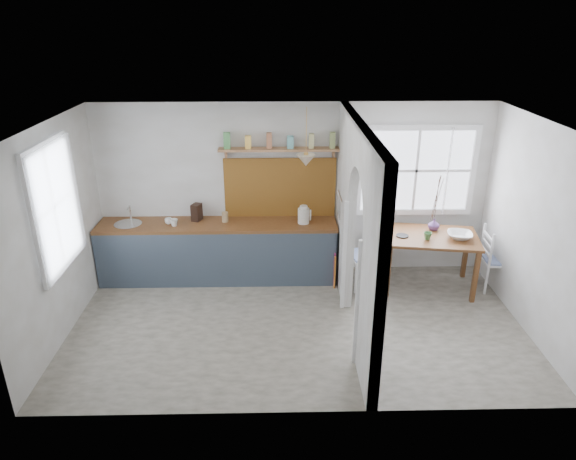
{
  "coord_description": "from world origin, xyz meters",
  "views": [
    {
      "loc": [
        -0.24,
        -5.67,
        3.74
      ],
      "look_at": [
        -0.11,
        0.27,
        1.22
      ],
      "focal_mm": 32.0,
      "sensor_mm": 36.0,
      "label": 1
    }
  ],
  "objects_px": {
    "dining_table": "(428,261)",
    "kettle": "(304,214)",
    "chair_right": "(498,259)",
    "vase": "(434,224)",
    "chair_left": "(366,254)"
  },
  "relations": [
    {
      "from": "chair_right",
      "to": "vase",
      "type": "xyz_separation_m",
      "value": [
        -0.9,
        0.28,
        0.43
      ]
    },
    {
      "from": "dining_table",
      "to": "vase",
      "type": "xyz_separation_m",
      "value": [
        0.09,
        0.2,
        0.49
      ]
    },
    {
      "from": "kettle",
      "to": "dining_table",
      "type": "bearing_deg",
      "value": 0.98
    },
    {
      "from": "chair_right",
      "to": "kettle",
      "type": "distance_m",
      "value": 2.88
    },
    {
      "from": "kettle",
      "to": "chair_right",
      "type": "bearing_deg",
      "value": 2.75
    },
    {
      "from": "kettle",
      "to": "vase",
      "type": "xyz_separation_m",
      "value": [
        1.9,
        -0.1,
        -0.13
      ]
    },
    {
      "from": "dining_table",
      "to": "chair_left",
      "type": "bearing_deg",
      "value": -174.48
    },
    {
      "from": "chair_left",
      "to": "vase",
      "type": "bearing_deg",
      "value": 88.03
    },
    {
      "from": "dining_table",
      "to": "chair_left",
      "type": "height_order",
      "value": "chair_left"
    },
    {
      "from": "dining_table",
      "to": "chair_right",
      "type": "bearing_deg",
      "value": 4.49
    },
    {
      "from": "dining_table",
      "to": "kettle",
      "type": "relative_size",
      "value": 4.85
    },
    {
      "from": "dining_table",
      "to": "kettle",
      "type": "distance_m",
      "value": 1.94
    },
    {
      "from": "kettle",
      "to": "chair_left",
      "type": "bearing_deg",
      "value": -4.94
    },
    {
      "from": "chair_left",
      "to": "chair_right",
      "type": "relative_size",
      "value": 1.06
    },
    {
      "from": "dining_table",
      "to": "vase",
      "type": "relative_size",
      "value": 7.56
    }
  ]
}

